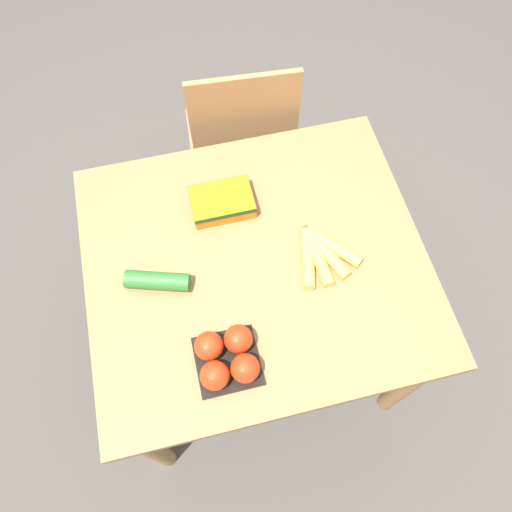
# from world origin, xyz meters

# --- Properties ---
(ground_plane) EXTENTS (12.00, 12.00, 0.00)m
(ground_plane) POSITION_xyz_m (0.00, 0.00, 0.00)
(ground_plane) COLOR #4C4742
(dining_table) EXTENTS (1.02, 0.92, 0.78)m
(dining_table) POSITION_xyz_m (0.00, 0.00, 0.65)
(dining_table) COLOR #9E7044
(dining_table) RESTS_ON ground_plane
(chair) EXTENTS (0.45, 0.43, 0.97)m
(chair) POSITION_xyz_m (0.10, 0.66, 0.50)
(chair) COLOR #A87547
(chair) RESTS_ON ground_plane
(banana_bunch) EXTENTS (0.20, 0.21, 0.04)m
(banana_bunch) POSITION_xyz_m (0.19, -0.03, 0.80)
(banana_bunch) COLOR brown
(banana_bunch) RESTS_ON dining_table
(tomato_pack) EXTENTS (0.17, 0.17, 0.09)m
(tomato_pack) POSITION_xyz_m (-0.15, -0.28, 0.82)
(tomato_pack) COLOR black
(tomato_pack) RESTS_ON dining_table
(carrot_bag) EXTENTS (0.19, 0.13, 0.06)m
(carrot_bag) POSITION_xyz_m (-0.06, 0.21, 0.81)
(carrot_bag) COLOR orange
(carrot_bag) RESTS_ON dining_table
(cucumber_near) EXTENTS (0.19, 0.11, 0.05)m
(cucumber_near) POSITION_xyz_m (-0.30, -0.01, 0.80)
(cucumber_near) COLOR #2D702D
(cucumber_near) RESTS_ON dining_table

